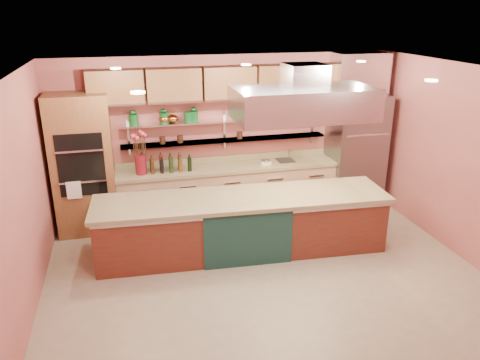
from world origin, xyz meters
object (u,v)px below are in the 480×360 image
object	(u,v)px
kitchen_scale	(265,161)
copper_kettle	(173,119)
flower_vase	(141,164)
refrigerator	(355,151)
green_canister	(188,117)
island	(242,224)

from	to	relation	value
kitchen_scale	copper_kettle	xyz separation A→B (m)	(-1.57, 0.22, 0.81)
copper_kettle	flower_vase	bearing A→B (deg)	-159.43
refrigerator	copper_kettle	bearing A→B (deg)	176.02
copper_kettle	green_canister	size ratio (longest dim) A/B	1.03
refrigerator	flower_vase	world-z (taller)	refrigerator
flower_vase	copper_kettle	distance (m)	0.93
green_canister	kitchen_scale	bearing A→B (deg)	-9.52
flower_vase	green_canister	world-z (taller)	green_canister
refrigerator	green_canister	bearing A→B (deg)	175.68
flower_vase	copper_kettle	xyz separation A→B (m)	(0.59, 0.22, 0.69)
flower_vase	copper_kettle	bearing A→B (deg)	20.57
island	copper_kettle	distance (m)	2.19
kitchen_scale	copper_kettle	distance (m)	1.78
refrigerator	kitchen_scale	distance (m)	1.73
kitchen_scale	green_canister	distance (m)	1.56
flower_vase	kitchen_scale	world-z (taller)	flower_vase
kitchen_scale	green_canister	size ratio (longest dim) A/B	1.02
copper_kettle	refrigerator	bearing A→B (deg)	-3.98
copper_kettle	green_canister	world-z (taller)	green_canister
island	refrigerator	bearing A→B (deg)	30.92
kitchen_scale	green_canister	world-z (taller)	green_canister
kitchen_scale	copper_kettle	size ratio (longest dim) A/B	0.99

